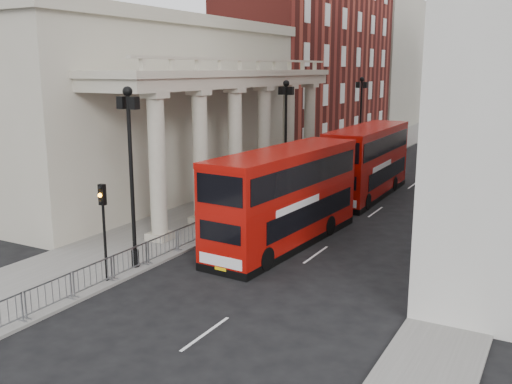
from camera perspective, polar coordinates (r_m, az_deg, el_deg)
name	(u,v)px	position (r m, az deg, el deg)	size (l,w,h in m)	color
ground	(82,301)	(24.49, -17.02, -10.38)	(260.00, 260.00, 0.00)	black
sidewalk_west	(310,175)	(50.38, 5.44, 1.74)	(6.00, 140.00, 0.12)	slate
kerb	(342,178)	(49.30, 8.58, 1.44)	(0.20, 140.00, 0.14)	slate
portico_building	(154,113)	(43.20, -10.21, 7.81)	(9.00, 28.00, 12.00)	#A6A08B
brick_building	(315,53)	(69.06, 5.87, 13.68)	(9.00, 32.00, 22.00)	maroon
west_building_far	(390,64)	(99.28, 13.28, 12.39)	(9.00, 30.00, 20.00)	#A6A08B
monument_column	(509,27)	(108.24, 23.97, 14.82)	(8.00, 8.00, 54.20)	#60605E
lamp_post_south	(131,166)	(26.34, -12.40, 2.59)	(1.05, 0.44, 8.32)	black
lamp_post_mid	(286,132)	(39.68, 2.99, 6.02)	(1.05, 0.44, 8.32)	black
lamp_post_north	(361,116)	(54.47, 10.42, 7.53)	(1.05, 0.44, 8.32)	black
traffic_light	(103,214)	(25.19, -15.05, -2.18)	(0.28, 0.33, 4.30)	black
crowd_barriers	(113,267)	(25.95, -14.13, -7.33)	(0.50, 18.75, 1.10)	gray
bus_near	(285,195)	(30.07, 2.95, -0.33)	(3.59, 11.94, 5.09)	#9C0C07
bus_far	(368,160)	(42.33, 11.10, 3.13)	(2.99, 11.81, 5.09)	#970C07
pedestrian_a	(235,196)	(37.93, -2.11, -0.38)	(0.58, 0.38, 1.59)	black
pedestrian_b	(212,189)	(39.60, -4.40, 0.25)	(0.85, 0.66, 1.75)	black
pedestrian_c	(272,179)	(43.17, 1.60, 1.31)	(0.88, 0.57, 1.79)	black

